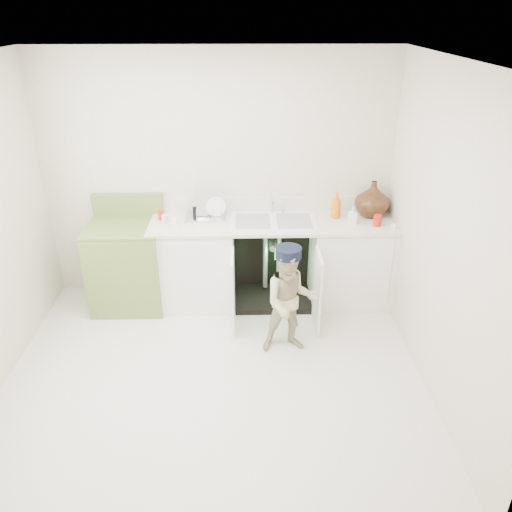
{
  "coord_description": "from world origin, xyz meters",
  "views": [
    {
      "loc": [
        0.28,
        -3.34,
        2.82
      ],
      "look_at": [
        0.37,
        0.7,
        0.77
      ],
      "focal_mm": 35.0,
      "sensor_mm": 36.0,
      "label": 1
    }
  ],
  "objects": [
    {
      "name": "ground",
      "position": [
        0.0,
        0.0,
        0.0
      ],
      "size": [
        3.5,
        3.5,
        0.0
      ],
      "primitive_type": "plane",
      "color": "beige",
      "rests_on": "ground"
    },
    {
      "name": "room_shell",
      "position": [
        0.0,
        0.0,
        1.25
      ],
      "size": [
        6.0,
        5.5,
        1.26
      ],
      "color": "beige",
      "rests_on": "ground"
    },
    {
      "name": "counter_run",
      "position": [
        0.59,
        1.21,
        0.48
      ],
      "size": [
        2.44,
        1.02,
        1.26
      ],
      "color": "white",
      "rests_on": "ground"
    },
    {
      "name": "avocado_stove",
      "position": [
        -0.93,
        1.18,
        0.46
      ],
      "size": [
        0.71,
        0.65,
        1.11
      ],
      "color": "olive",
      "rests_on": "ground"
    },
    {
      "name": "repair_worker",
      "position": [
        0.66,
        0.36,
        0.51
      ],
      "size": [
        0.52,
        0.72,
        1.01
      ],
      "rotation": [
        0.0,
        0.0,
        0.08
      ],
      "color": "#C8B890",
      "rests_on": "ground"
    }
  ]
}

